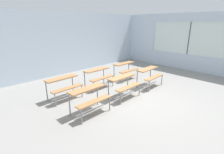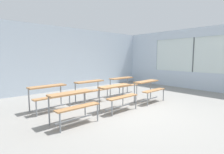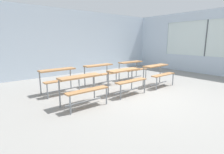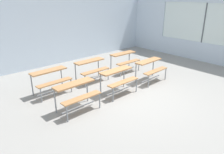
{
  "view_description": "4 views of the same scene",
  "coord_description": "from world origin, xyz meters",
  "px_view_note": "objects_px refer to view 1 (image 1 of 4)",
  "views": [
    {
      "loc": [
        -4.31,
        -3.14,
        2.49
      ],
      "look_at": [
        -0.22,
        1.04,
        0.59
      ],
      "focal_mm": 26.82,
      "sensor_mm": 36.0,
      "label": 1
    },
    {
      "loc": [
        -3.8,
        -3.3,
        1.6
      ],
      "look_at": [
        0.72,
        1.76,
        0.82
      ],
      "focal_mm": 28.0,
      "sensor_mm": 36.0,
      "label": 2
    },
    {
      "loc": [
        -3.8,
        -3.3,
        1.6
      ],
      "look_at": [
        -0.92,
        0.28,
        0.63
      ],
      "focal_mm": 28.0,
      "sensor_mm": 36.0,
      "label": 3
    },
    {
      "loc": [
        -4.37,
        -3.89,
        2.85
      ],
      "look_at": [
        -0.58,
        0.36,
        0.64
      ],
      "focal_mm": 33.92,
      "sensor_mm": 36.0,
      "label": 4
    }
  ],
  "objects_px": {
    "desk_bench_r1c0": "(64,83)",
    "desk_bench_r0c0": "(89,95)",
    "desk_bench_r1c1": "(98,74)",
    "desk_bench_r0c2": "(150,73)",
    "desk_bench_r1c2": "(126,67)",
    "desk_bench_r0c1": "(124,82)"
  },
  "relations": [
    {
      "from": "desk_bench_r1c0",
      "to": "desk_bench_r0c1",
      "type": "bearing_deg",
      "value": -42.53
    },
    {
      "from": "desk_bench_r0c2",
      "to": "desk_bench_r1c1",
      "type": "xyz_separation_m",
      "value": [
        -1.54,
        1.36,
        0.0
      ]
    },
    {
      "from": "desk_bench_r0c0",
      "to": "desk_bench_r1c2",
      "type": "xyz_separation_m",
      "value": [
        3.07,
        1.34,
        0.0
      ]
    },
    {
      "from": "desk_bench_r0c1",
      "to": "desk_bench_r0c2",
      "type": "bearing_deg",
      "value": -1.69
    },
    {
      "from": "desk_bench_r1c0",
      "to": "desk_bench_r0c0",
      "type": "bearing_deg",
      "value": -90.39
    },
    {
      "from": "desk_bench_r0c2",
      "to": "desk_bench_r1c2",
      "type": "distance_m",
      "value": 1.31
    },
    {
      "from": "desk_bench_r0c0",
      "to": "desk_bench_r0c2",
      "type": "bearing_deg",
      "value": -0.39
    },
    {
      "from": "desk_bench_r0c1",
      "to": "desk_bench_r1c0",
      "type": "distance_m",
      "value": 2.04
    },
    {
      "from": "desk_bench_r0c1",
      "to": "desk_bench_r0c2",
      "type": "xyz_separation_m",
      "value": [
        1.53,
        -0.02,
        0.0
      ]
    },
    {
      "from": "desk_bench_r0c2",
      "to": "desk_bench_r1c2",
      "type": "bearing_deg",
      "value": 86.32
    },
    {
      "from": "desk_bench_r0c0",
      "to": "desk_bench_r1c0",
      "type": "bearing_deg",
      "value": 90.6
    },
    {
      "from": "desk_bench_r1c0",
      "to": "desk_bench_r1c1",
      "type": "height_order",
      "value": "same"
    },
    {
      "from": "desk_bench_r0c1",
      "to": "desk_bench_r0c2",
      "type": "distance_m",
      "value": 1.53
    },
    {
      "from": "desk_bench_r0c1",
      "to": "desk_bench_r1c0",
      "type": "xyz_separation_m",
      "value": [
        -1.54,
        1.33,
        0.0
      ]
    },
    {
      "from": "desk_bench_r0c0",
      "to": "desk_bench_r1c1",
      "type": "distance_m",
      "value": 2.03
    },
    {
      "from": "desk_bench_r0c0",
      "to": "desk_bench_r1c1",
      "type": "relative_size",
      "value": 1.0
    },
    {
      "from": "desk_bench_r0c1",
      "to": "desk_bench_r1c2",
      "type": "xyz_separation_m",
      "value": [
        1.56,
        1.29,
        0.0
      ]
    },
    {
      "from": "desk_bench_r0c1",
      "to": "desk_bench_r0c2",
      "type": "height_order",
      "value": "same"
    },
    {
      "from": "desk_bench_r1c0",
      "to": "desk_bench_r1c1",
      "type": "distance_m",
      "value": 1.53
    },
    {
      "from": "desk_bench_r0c1",
      "to": "desk_bench_r1c0",
      "type": "relative_size",
      "value": 0.99
    },
    {
      "from": "desk_bench_r0c1",
      "to": "desk_bench_r1c1",
      "type": "height_order",
      "value": "same"
    },
    {
      "from": "desk_bench_r0c2",
      "to": "desk_bench_r1c1",
      "type": "distance_m",
      "value": 2.06
    }
  ]
}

